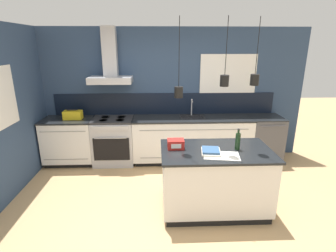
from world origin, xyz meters
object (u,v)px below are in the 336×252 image
book_stack (211,151)px  dishwasher (264,138)px  red_supply_box (176,144)px  oven_range (114,141)px  yellow_toolbox (73,115)px  bottle_on_island (238,141)px

book_stack → dishwasher: bearing=50.0°
red_supply_box → dishwasher: bearing=39.1°
red_supply_box → oven_range: bearing=125.8°
dishwasher → yellow_toolbox: size_ratio=2.68×
book_stack → yellow_toolbox: (-2.31, 1.74, 0.06)m
dishwasher → red_supply_box: 2.51m
bottle_on_island → yellow_toolbox: (-2.70, 1.63, -0.04)m
oven_range → bottle_on_island: bearing=-39.8°
oven_range → book_stack: bearing=-47.9°
bottle_on_island → red_supply_box: bearing=174.7°
red_supply_box → yellow_toolbox: 2.42m
yellow_toolbox → oven_range: bearing=-0.3°
bottle_on_island → yellow_toolbox: size_ratio=0.86×
dishwasher → yellow_toolbox: yellow_toolbox is taller
oven_range → dishwasher: size_ratio=1.00×
dishwasher → bottle_on_island: bearing=-123.4°
book_stack → red_supply_box: red_supply_box is taller
oven_range → bottle_on_island: 2.60m
dishwasher → bottle_on_island: bottle_on_island is taller
dishwasher → yellow_toolbox: bearing=180.0°
oven_range → dishwasher: 3.02m
dishwasher → oven_range: bearing=-179.9°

